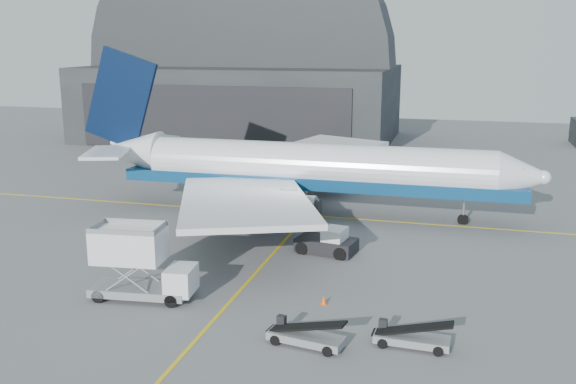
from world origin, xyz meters
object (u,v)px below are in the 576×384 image
(airliner, at_px, (299,168))
(catering_truck, at_px, (139,264))
(belt_loader_b, at_px, (411,338))
(belt_loader_a, at_px, (305,336))
(pushback_tug, at_px, (328,243))

(airliner, relative_size, catering_truck, 6.49)
(airliner, relative_size, belt_loader_b, 10.32)
(belt_loader_a, bearing_deg, belt_loader_b, 23.03)
(catering_truck, relative_size, pushback_tug, 1.41)
(belt_loader_b, bearing_deg, pushback_tug, 120.22)
(belt_loader_a, bearing_deg, catering_truck, 172.75)
(pushback_tug, xyz_separation_m, belt_loader_a, (1.93, -15.67, -0.26))
(airliner, xyz_separation_m, belt_loader_a, (7.07, -26.65, -3.90))
(pushback_tug, bearing_deg, airliner, 125.29)
(pushback_tug, height_order, belt_loader_a, pushback_tug)
(belt_loader_b, bearing_deg, catering_truck, 175.06)
(catering_truck, bearing_deg, airliner, 72.23)
(airliner, bearing_deg, belt_loader_a, -75.13)
(belt_loader_a, bearing_deg, pushback_tug, 106.72)
(pushback_tug, bearing_deg, belt_loader_a, -72.83)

